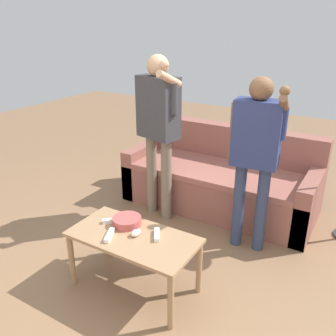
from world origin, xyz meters
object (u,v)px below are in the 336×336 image
(player_left, at_px, (158,120))
(game_remote_wand_far, at_px, (157,235))
(coffee_table, at_px, (133,243))
(player_right, at_px, (256,147))
(snack_bowl, at_px, (127,221))
(game_remote_nunchuk, at_px, (136,233))
(game_remote_wand_spare, at_px, (109,235))
(couch, at_px, (221,180))
(game_remote_wand_near, at_px, (113,220))

(player_left, distance_m, game_remote_wand_far, 1.25)
(coffee_table, height_order, player_right, player_right)
(snack_bowl, relative_size, game_remote_nunchuk, 2.47)
(game_remote_wand_far, distance_m, game_remote_wand_spare, 0.34)
(player_left, bearing_deg, game_remote_wand_far, -58.41)
(game_remote_nunchuk, xyz_separation_m, game_remote_wand_far, (0.14, 0.07, -0.01))
(couch, relative_size, game_remote_wand_spare, 12.06)
(game_remote_wand_near, bearing_deg, player_right, 48.27)
(player_left, xyz_separation_m, player_right, (0.98, -0.09, -0.07))
(player_left, relative_size, game_remote_wand_near, 11.35)
(coffee_table, distance_m, game_remote_wand_spare, 0.19)
(snack_bowl, bearing_deg, coffee_table, -38.29)
(game_remote_nunchuk, xyz_separation_m, player_left, (-0.45, 1.03, 0.54))
(game_remote_wand_spare, bearing_deg, coffee_table, 36.69)
(player_right, bearing_deg, player_left, 175.01)
(snack_bowl, distance_m, player_right, 1.18)
(coffee_table, height_order, snack_bowl, snack_bowl)
(game_remote_nunchuk, bearing_deg, game_remote_wand_spare, -142.63)
(game_remote_wand_near, bearing_deg, game_remote_wand_far, 0.77)
(player_left, relative_size, player_right, 1.07)
(game_remote_wand_near, bearing_deg, couch, 80.21)
(snack_bowl, height_order, game_remote_wand_spare, snack_bowl)
(coffee_table, xyz_separation_m, game_remote_wand_spare, (-0.13, -0.10, 0.08))
(player_left, relative_size, game_remote_wand_spare, 9.77)
(coffee_table, xyz_separation_m, player_right, (0.54, 0.95, 0.56))
(coffee_table, distance_m, game_remote_wand_near, 0.26)
(snack_bowl, bearing_deg, couch, 84.23)
(game_remote_nunchuk, distance_m, game_remote_wand_spare, 0.19)
(coffee_table, relative_size, game_remote_wand_far, 6.25)
(player_right, bearing_deg, coffee_table, -119.69)
(player_left, height_order, game_remote_wand_spare, player_left)
(game_remote_nunchuk, distance_m, game_remote_wand_far, 0.15)
(player_right, xyz_separation_m, game_remote_wand_far, (-0.39, -0.87, -0.48))
(player_left, bearing_deg, player_right, -4.99)
(player_right, height_order, game_remote_wand_spare, player_right)
(game_remote_nunchuk, relative_size, player_right, 0.06)
(game_remote_wand_far, bearing_deg, coffee_table, -152.31)
(snack_bowl, relative_size, game_remote_wand_spare, 1.32)
(couch, distance_m, player_right, 1.05)
(player_left, distance_m, player_right, 0.99)
(snack_bowl, distance_m, player_left, 1.12)
(game_remote_nunchuk, relative_size, game_remote_wand_near, 0.62)
(game_remote_nunchuk, distance_m, player_left, 1.24)
(player_right, bearing_deg, game_remote_wand_near, -131.73)
(game_remote_nunchuk, bearing_deg, game_remote_wand_far, 25.59)
(game_remote_wand_near, bearing_deg, snack_bowl, 14.53)
(game_remote_nunchuk, xyz_separation_m, player_right, (0.53, 0.94, 0.47))
(coffee_table, bearing_deg, game_remote_wand_spare, -143.31)
(snack_bowl, bearing_deg, game_remote_wand_spare, -91.03)
(coffee_table, bearing_deg, couch, 89.32)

